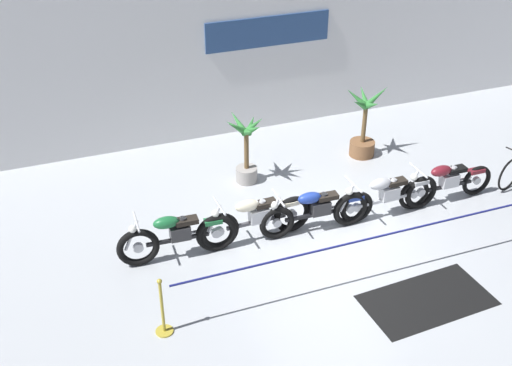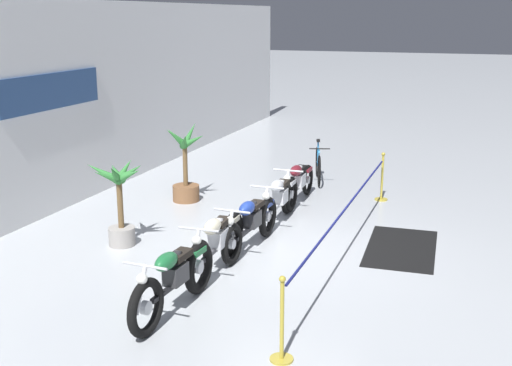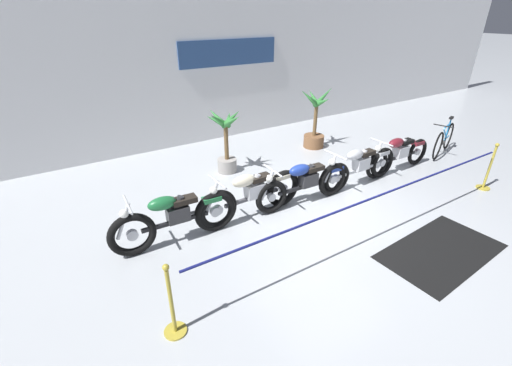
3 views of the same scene
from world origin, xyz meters
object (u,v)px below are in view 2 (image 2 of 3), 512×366
Objects in this scene: potted_palm_right_of_row at (185,171)px; floor_banner at (401,248)px; motorcycle_blue_2 at (251,223)px; stanchion_mid_left at (382,184)px; potted_palm_left_of_row at (119,201)px; motorcycle_maroon_4 at (298,182)px; bicycle at (318,165)px; stanchion_far_left at (330,241)px; motorcycle_cream_1 at (217,243)px; motorcycle_silver_3 at (279,200)px; motorcycle_green_0 at (174,280)px.

potted_palm_right_of_row is 0.79× the size of floor_banner.
motorcycle_blue_2 is 4.07m from stanchion_mid_left.
potted_palm_left_of_row is 2.88m from potted_palm_right_of_row.
potted_palm_left_of_row is (-3.50, 2.16, 0.34)m from motorcycle_maroon_4.
bicycle is at bearing -40.40° from potted_palm_right_of_row.
stanchion_far_left is (-1.07, -1.63, 0.24)m from motorcycle_blue_2.
motorcycle_blue_2 is 1.96m from stanchion_far_left.
motorcycle_blue_2 is 0.33× the size of stanchion_far_left.
potted_palm_left_of_row reaches higher than motorcycle_maroon_4.
potted_palm_left_of_row is (0.54, 2.04, 0.33)m from motorcycle_cream_1.
stanchion_mid_left is (2.27, -1.59, -0.11)m from motorcycle_silver_3.
stanchion_mid_left is (0.88, -1.63, -0.11)m from motorcycle_maroon_4.
motorcycle_cream_1 is at bearing 125.74° from floor_banner.
bicycle is 0.24× the size of stanchion_far_left.
motorcycle_maroon_4 is (4.04, -0.12, -0.01)m from motorcycle_cream_1.
potted_palm_right_of_row is at bearing 24.33° from motorcycle_green_0.
motorcycle_cream_1 is at bearing -147.16° from potted_palm_right_of_row.
motorcycle_blue_2 is 2.28m from potted_palm_left_of_row.
floor_banner is at bearing -129.04° from motorcycle_maroon_4.
stanchion_far_left reaches higher than floor_banner.
potted_palm_right_of_row is 5.14m from stanchion_far_left.
bicycle is 5.90m from potted_palm_left_of_row.
motorcycle_blue_2 is at bearing 156.39° from stanchion_mid_left.
motorcycle_cream_1 is 0.31× the size of stanchion_far_left.
stanchion_mid_left is (4.38, -3.79, -0.45)m from potted_palm_left_of_row.
motorcycle_green_0 is 1.28× the size of bicycle.
motorcycle_silver_3 is 2.51m from floor_banner.
motorcycle_silver_3 is 0.33× the size of stanchion_far_left.
motorcycle_silver_3 is at bearing -3.46° from motorcycle_cream_1.
motorcycle_silver_3 is 2.20× the size of stanchion_mid_left.
motorcycle_cream_1 is at bearing -104.74° from potted_palm_left_of_row.
bicycle is at bearing -0.19° from motorcycle_green_0.
potted_palm_right_of_row is at bearing 32.84° from motorcycle_cream_1.
floor_banner is (3.55, -2.54, -0.47)m from motorcycle_green_0.
potted_palm_left_of_row is at bearing 106.62° from motorcycle_blue_2.
motorcycle_maroon_4 is (2.85, -0.00, 0.01)m from motorcycle_blue_2.
bicycle is (3.40, 0.12, -0.07)m from motorcycle_silver_3.
bicycle is 4.73m from floor_banner.
potted_palm_left_of_row is 0.93× the size of potted_palm_right_of_row.
motorcycle_maroon_4 is 2.41m from potted_palm_right_of_row.
potted_palm_left_of_row reaches higher than motorcycle_blue_2.
motorcycle_green_0 is 5.38m from potted_palm_right_of_row.
potted_palm_right_of_row is at bearing 46.18° from motorcycle_blue_2.
motorcycle_blue_2 is at bearing -5.73° from motorcycle_cream_1.
floor_banner is (-1.98, -2.44, -0.46)m from motorcycle_maroon_4.
motorcycle_green_0 is 0.94× the size of motorcycle_silver_3.
motorcycle_green_0 is 7.53m from bicycle.
potted_palm_right_of_row is (-0.63, 2.32, 0.20)m from motorcycle_maroon_4.
floor_banner is (1.94, -0.81, -0.69)m from stanchion_far_left.
motorcycle_green_0 is 0.31× the size of stanchion_far_left.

